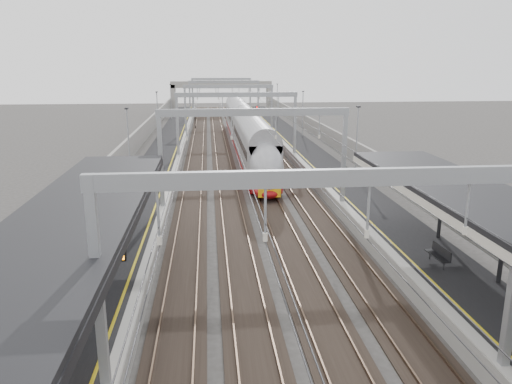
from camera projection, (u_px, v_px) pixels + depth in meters
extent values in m
cube|color=black|center=(165.00, 155.00, 56.45)|extent=(4.00, 120.00, 1.00)
cube|color=black|center=(304.00, 153.00, 57.93)|extent=(4.00, 120.00, 1.00)
cube|color=black|center=(196.00, 158.00, 56.89)|extent=(2.40, 140.00, 0.08)
cube|color=brown|center=(190.00, 158.00, 56.80)|extent=(0.07, 140.00, 0.14)
cube|color=brown|center=(203.00, 158.00, 56.93)|extent=(0.07, 140.00, 0.14)
cube|color=black|center=(223.00, 158.00, 57.17)|extent=(2.40, 140.00, 0.08)
cube|color=brown|center=(216.00, 157.00, 57.08)|extent=(0.07, 140.00, 0.14)
cube|color=brown|center=(229.00, 157.00, 57.21)|extent=(0.07, 140.00, 0.14)
cube|color=black|center=(249.00, 157.00, 57.44)|extent=(2.40, 140.00, 0.08)
cube|color=brown|center=(242.00, 157.00, 57.36)|extent=(0.07, 140.00, 0.14)
cube|color=brown|center=(255.00, 157.00, 57.49)|extent=(0.07, 140.00, 0.14)
cube|color=black|center=(274.00, 157.00, 57.72)|extent=(2.40, 140.00, 0.08)
cube|color=brown|center=(268.00, 156.00, 57.63)|extent=(0.07, 140.00, 0.14)
cube|color=brown|center=(281.00, 156.00, 57.77)|extent=(0.07, 140.00, 0.14)
cube|color=#909498|center=(98.00, 287.00, 14.20)|extent=(0.28, 0.28, 6.60)
cube|color=#909498|center=(318.00, 178.00, 14.03)|extent=(13.00, 0.25, 0.50)
cube|color=#909498|center=(161.00, 159.00, 33.49)|extent=(0.28, 0.28, 6.60)
cube|color=#909498|center=(344.00, 156.00, 34.65)|extent=(0.28, 0.28, 6.60)
cube|color=#909498|center=(254.00, 112.00, 33.31)|extent=(13.00, 0.25, 0.50)
cube|color=#909498|center=(177.00, 124.00, 52.77)|extent=(0.28, 0.28, 6.60)
cube|color=#909498|center=(295.00, 123.00, 53.94)|extent=(0.28, 0.28, 6.60)
cube|color=#909498|center=(237.00, 95.00, 52.60)|extent=(13.00, 0.25, 0.50)
cube|color=#909498|center=(185.00, 108.00, 72.06)|extent=(0.28, 0.28, 6.60)
cube|color=#909498|center=(272.00, 108.00, 73.22)|extent=(0.28, 0.28, 6.60)
cube|color=#909498|center=(229.00, 87.00, 71.88)|extent=(13.00, 0.25, 0.50)
cube|color=#909498|center=(190.00, 99.00, 91.34)|extent=(0.28, 0.28, 6.60)
cube|color=#909498|center=(258.00, 99.00, 92.51)|extent=(0.28, 0.28, 6.60)
cube|color=#909498|center=(224.00, 82.00, 91.17)|extent=(13.00, 0.25, 0.50)
cube|color=#909498|center=(193.00, 93.00, 108.70)|extent=(0.28, 0.28, 6.60)
cube|color=#909498|center=(250.00, 93.00, 109.86)|extent=(0.28, 0.28, 6.60)
cube|color=#909498|center=(221.00, 79.00, 108.52)|extent=(13.00, 0.25, 0.50)
cylinder|color=#262628|center=(196.00, 107.00, 60.35)|extent=(0.03, 140.00, 0.03)
cylinder|color=#262628|center=(221.00, 106.00, 60.63)|extent=(0.03, 140.00, 0.03)
cylinder|color=#262628|center=(245.00, 106.00, 60.91)|extent=(0.03, 140.00, 0.03)
cylinder|color=#262628|center=(270.00, 106.00, 61.19)|extent=(0.03, 140.00, 0.03)
cube|color=black|center=(44.00, 250.00, 14.81)|extent=(4.40, 30.00, 0.24)
cylinder|color=black|center=(81.00, 213.00, 25.78)|extent=(0.20, 0.20, 4.00)
cube|color=black|center=(101.00, 254.00, 16.04)|extent=(1.60, 0.15, 0.55)
cube|color=orange|center=(100.00, 254.00, 15.97)|extent=(1.50, 0.02, 0.42)
cylinder|color=black|center=(441.00, 203.00, 27.58)|extent=(0.20, 0.20, 4.00)
cube|color=gray|center=(221.00, 84.00, 108.81)|extent=(22.00, 2.20, 1.40)
cube|color=gray|center=(173.00, 99.00, 108.61)|extent=(1.00, 2.20, 6.20)
cube|color=gray|center=(269.00, 99.00, 110.55)|extent=(1.00, 2.20, 6.20)
cube|color=gray|center=(136.00, 146.00, 55.88)|extent=(0.30, 120.00, 3.20)
cube|color=gray|center=(332.00, 143.00, 57.95)|extent=(0.30, 120.00, 3.20)
cube|color=maroon|center=(253.00, 162.00, 52.04)|extent=(2.79, 23.74, 0.83)
cube|color=gray|center=(253.00, 143.00, 51.55)|extent=(2.79, 23.74, 3.10)
cube|color=black|center=(261.00, 183.00, 44.10)|extent=(2.06, 2.48, 0.52)
cube|color=maroon|center=(239.00, 131.00, 75.33)|extent=(2.79, 23.74, 0.83)
cube|color=gray|center=(238.00, 118.00, 74.84)|extent=(2.79, 23.74, 3.10)
cube|color=black|center=(242.00, 142.00, 67.40)|extent=(2.06, 2.48, 0.52)
ellipsoid|color=gray|center=(266.00, 170.00, 39.98)|extent=(2.79, 5.37, 4.34)
cube|color=#F7AB0D|center=(270.00, 187.00, 38.07)|extent=(1.75, 0.12, 1.55)
cube|color=black|center=(269.00, 166.00, 38.13)|extent=(1.65, 0.59, 0.97)
cube|color=black|center=(437.00, 256.00, 24.18)|extent=(0.53, 1.79, 0.06)
cube|color=black|center=(442.00, 251.00, 24.15)|extent=(0.14, 1.77, 0.49)
cylinder|color=black|center=(444.00, 266.00, 23.58)|extent=(0.06, 0.06, 0.41)
cylinder|color=black|center=(430.00, 255.00, 24.90)|extent=(0.06, 0.06, 0.41)
cylinder|color=black|center=(195.00, 120.00, 82.46)|extent=(0.12, 0.12, 3.00)
cube|color=black|center=(195.00, 110.00, 82.07)|extent=(0.32, 0.22, 0.75)
sphere|color=#0CE526|center=(195.00, 110.00, 81.90)|extent=(0.16, 0.16, 0.16)
cylinder|color=black|center=(247.00, 121.00, 81.03)|extent=(0.12, 0.12, 3.00)
cube|color=black|center=(247.00, 111.00, 80.63)|extent=(0.32, 0.22, 0.75)
sphere|color=red|center=(247.00, 110.00, 80.47)|extent=(0.16, 0.16, 0.16)
cylinder|color=black|center=(257.00, 117.00, 86.71)|extent=(0.12, 0.12, 3.00)
cube|color=black|center=(257.00, 108.00, 86.31)|extent=(0.32, 0.22, 0.75)
sphere|color=red|center=(257.00, 107.00, 86.15)|extent=(0.16, 0.16, 0.16)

